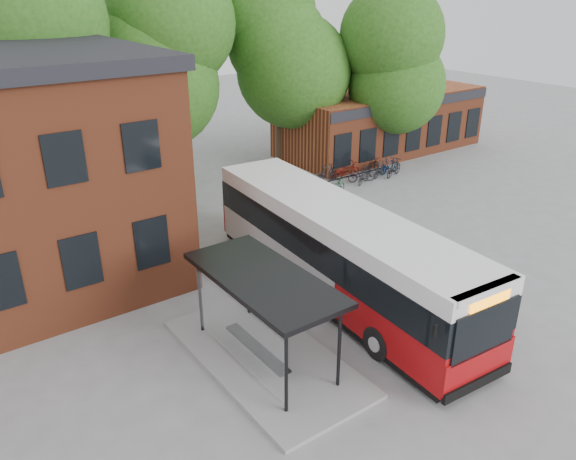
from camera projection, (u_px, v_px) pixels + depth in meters
ground at (353, 300)px, 20.39m from camera, size 100.00×100.00×0.00m
shop_row at (380, 121)px, 38.00m from camera, size 14.00×6.20×4.00m
bus_shelter at (264, 318)px, 16.64m from camera, size 3.60×7.00×2.90m
bike_rail at (356, 177)px, 32.70m from camera, size 5.20×0.10×0.38m
tree_0 at (39, 99)px, 26.78m from camera, size 7.92×7.92×11.00m
tree_1 at (166, 87)px, 31.41m from camera, size 7.92×7.92×10.40m
tree_2 at (279, 73)px, 34.30m from camera, size 7.92×7.92×11.00m
tree_3 at (383, 88)px, 34.38m from camera, size 7.04×7.04×9.28m
city_bus at (337, 253)px, 20.14m from camera, size 3.78×13.45×3.37m
bicycle_0 at (334, 186)px, 30.62m from camera, size 1.55×0.55×0.81m
bicycle_1 at (327, 173)px, 32.25m from camera, size 1.80×0.65×1.06m
bicycle_2 at (347, 170)px, 32.93m from camera, size 1.86×0.72×0.96m
bicycle_3 at (364, 176)px, 32.03m from camera, size 1.54×1.00×0.90m
bicycle_4 at (362, 174)px, 32.33m from camera, size 1.78×1.15×0.88m
bicycle_5 at (380, 169)px, 33.10m from camera, size 1.67×0.93×0.97m
bicycle_6 at (372, 165)px, 34.12m from camera, size 1.64×0.94×0.82m
bicycle_7 at (389, 166)px, 33.70m from camera, size 1.65×0.52×0.98m
bicycle_extra_0 at (394, 168)px, 33.22m from camera, size 1.85×1.05×1.07m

